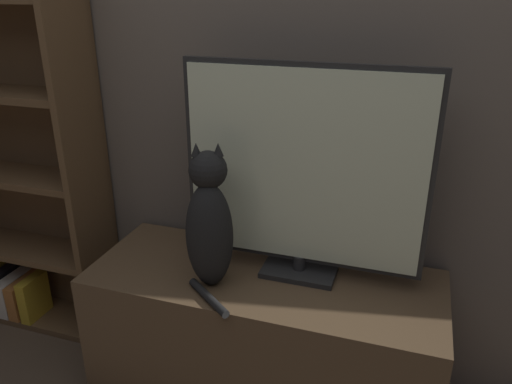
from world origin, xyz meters
TOP-DOWN VIEW (x-y plane):
  - wall_back at (0.00, 1.22)m, footprint 4.80×0.05m
  - tv_stand at (0.00, 0.92)m, footprint 1.31×0.51m
  - tv at (0.12, 0.99)m, footprint 0.86×0.16m
  - cat at (-0.16, 0.83)m, footprint 0.23×0.29m
  - bookshelf at (-1.23, 1.09)m, footprint 0.83×0.28m

SIDE VIEW (x-z plane):
  - tv_stand at x=0.00m, z-range 0.00..0.54m
  - cat at x=-0.16m, z-range 0.51..1.03m
  - bookshelf at x=-1.23m, z-range -0.09..1.77m
  - tv at x=0.12m, z-range 0.55..1.32m
  - wall_back at x=0.00m, z-range 0.00..2.60m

